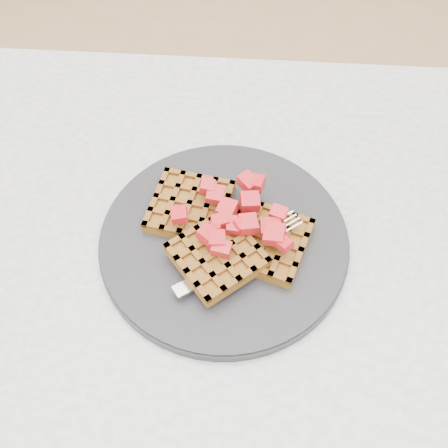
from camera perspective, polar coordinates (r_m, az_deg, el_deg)
name	(u,v)px	position (r m, az deg, el deg)	size (l,w,h in m)	color
ground	(273,424)	(1.31, 5.65, -21.83)	(4.00, 4.00, 0.00)	tan
table	(311,315)	(0.71, 9.88, -10.20)	(1.20, 0.80, 0.75)	silver
plate	(224,239)	(0.61, 0.00, -1.70)	(0.31, 0.31, 0.02)	black
waffles	(224,233)	(0.60, -0.01, -1.00)	(0.21, 0.19, 0.03)	#8E5A1E
strawberry_pile	(224,217)	(0.58, 0.00, 0.79)	(0.15, 0.15, 0.02)	#97000A
fork	(247,254)	(0.58, 2.65, -3.44)	(0.02, 0.18, 0.02)	silver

